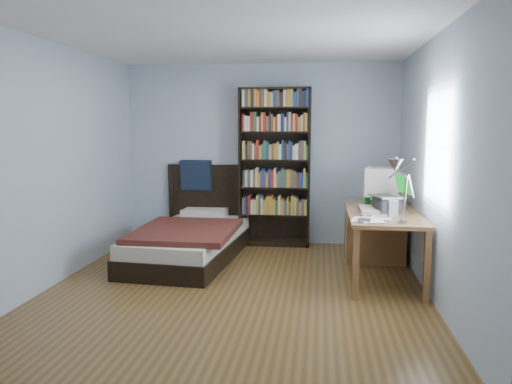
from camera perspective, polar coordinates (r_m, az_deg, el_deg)
room at (r=4.93m, az=-2.04°, el=3.01°), size 4.20×4.24×2.50m
desk at (r=6.06m, az=13.63°, el=-4.31°), size 0.75×1.66×0.73m
crt_monitor at (r=5.98m, az=14.20°, el=0.94°), size 0.45×0.41×0.44m
laptop at (r=5.52m, az=14.98°, el=-1.00°), size 0.43×0.41×0.42m
desk_lamp at (r=4.42m, az=15.81°, el=2.18°), size 0.25×0.55×0.65m
keyboard at (r=5.52m, az=12.76°, el=-1.97°), size 0.20×0.50×0.05m
speaker at (r=5.16m, az=15.41°, el=-1.91°), size 0.09×0.09×0.18m
soda_can at (r=5.77m, az=12.61°, el=-1.14°), size 0.07×0.07×0.12m
mouse at (r=5.78m, az=13.76°, el=-1.58°), size 0.06×0.11×0.04m
phone_silver at (r=5.24m, az=12.13°, el=-2.54°), size 0.07×0.10×0.02m
phone_grey at (r=5.01m, az=12.17°, el=-2.99°), size 0.06×0.10×0.02m
external_drive at (r=4.90m, az=12.28°, el=-3.22°), size 0.14×0.14×0.02m
bookshelf at (r=6.84m, az=2.16°, el=2.85°), size 0.97×0.30×2.15m
bed at (r=6.34m, az=-7.41°, el=-5.18°), size 1.25×2.23×1.16m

